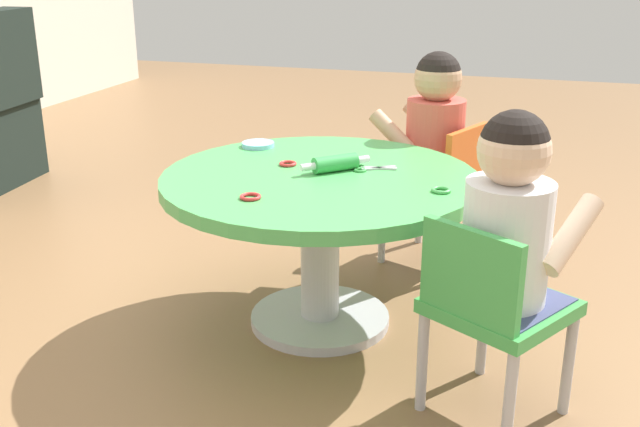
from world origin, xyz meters
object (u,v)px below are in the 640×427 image
object	(u,v)px
child_chair_right	(441,185)
rolling_pin	(335,163)
seated_child_left	(509,217)
craft_table	(320,209)
child_chair_left	(492,308)
seated_child_right	(434,123)
craft_scissors	(368,168)

from	to	relation	value
child_chair_right	rolling_pin	xyz separation A→B (m)	(-0.55, 0.25, 0.21)
seated_child_left	rolling_pin	size ratio (longest dim) A/B	2.81
craft_table	child_chair_right	size ratio (longest dim) A/B	1.78
child_chair_left	rolling_pin	bearing A→B (deg)	51.44
rolling_pin	seated_child_right	bearing A→B (deg)	-20.71
craft_scissors	seated_child_right	bearing A→B (deg)	-13.43
seated_child_left	craft_scissors	xyz separation A→B (m)	(0.42, 0.45, -0.04)
child_chair_left	seated_child_left	bearing A→B (deg)	-30.42
seated_child_left	seated_child_right	xyz separation A→B (m)	(0.94, 0.32, 0.00)
craft_table	craft_scissors	size ratio (longest dim) A/B	6.69
seated_child_left	seated_child_right	bearing A→B (deg)	19.03
craft_table	seated_child_right	world-z (taller)	seated_child_right
seated_child_left	seated_child_right	distance (m)	0.99
seated_child_left	child_chair_right	world-z (taller)	seated_child_left
child_chair_right	craft_scissors	world-z (taller)	child_chair_right
child_chair_left	rolling_pin	world-z (taller)	rolling_pin
child_chair_left	seated_child_right	distance (m)	1.04
craft_scissors	child_chair_left	bearing A→B (deg)	-137.23
craft_table	rolling_pin	distance (m)	0.15
craft_scissors	craft_table	bearing A→B (deg)	128.16
seated_child_right	craft_scissors	bearing A→B (deg)	166.57
craft_table	craft_scissors	xyz separation A→B (m)	(0.10, -0.12, 0.11)
seated_child_left	child_chair_right	xyz separation A→B (m)	(0.92, 0.29, -0.23)
craft_table	child_chair_right	world-z (taller)	child_chair_right
craft_table	seated_child_left	distance (m)	0.67
child_chair_right	craft_scissors	bearing A→B (deg)	162.24
child_chair_right	seated_child_right	size ratio (longest dim) A/B	1.05
child_chair_left	child_chair_right	world-z (taller)	same
craft_table	seated_child_left	world-z (taller)	seated_child_left
craft_scissors	seated_child_left	bearing A→B (deg)	-133.67
seated_child_right	child_chair_right	bearing A→B (deg)	-112.43
child_chair_right	rolling_pin	bearing A→B (deg)	155.47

